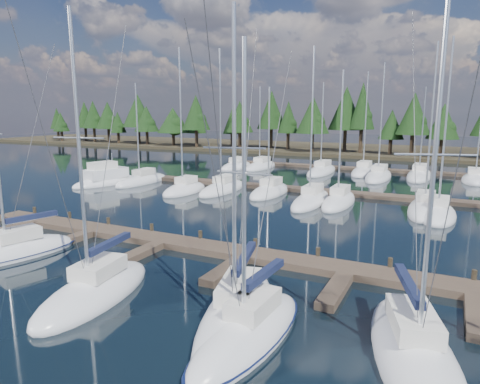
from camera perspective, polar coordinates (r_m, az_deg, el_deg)
The scene contains 12 objects.
ground at distance 36.88m, azimuth 9.10°, elevation -3.00°, with size 260.00×260.00×0.00m, color black.
far_shore at distance 95.23m, azimuth 19.96°, elevation 5.10°, with size 220.00×30.00×0.60m, color #332B1C.
main_dock at distance 25.49m, azimuth 0.52°, elevation -8.70°, with size 44.00×6.13×0.90m.
back_docks at distance 55.53m, azimuth 15.13°, elevation 1.61°, with size 50.00×21.80×0.40m.
front_sailboat_1 at distance 29.51m, azimuth -27.93°, elevation -7.08°, with size 4.63×8.19×13.53m.
front_sailboat_2 at distance 21.89m, azimuth -18.74°, elevation -12.44°, with size 4.00×8.26×13.73m.
front_sailboat_3 at distance 18.67m, azimuth -0.37°, elevation -16.05°, with size 4.99×9.84×13.31m.
front_sailboat_4 at distance 17.35m, azimuth 1.20°, elevation -18.27°, with size 2.91×8.10×11.93m.
front_sailboat_5 at distance 17.25m, azimuth 22.17°, elevation -19.32°, with size 5.20×9.42×13.38m.
back_sailboat_rows at distance 51.27m, azimuth 14.31°, elevation 0.98°, with size 49.47×33.43×15.82m.
motor_yacht_left at distance 53.88m, azimuth -17.39°, elevation 1.54°, with size 4.89×9.42×4.49m.
tree_line at distance 84.95m, azimuth 20.48°, elevation 9.27°, with size 184.61×11.88×13.46m.
Camera 1 is at (10.43, -4.29, 8.72)m, focal length 32.00 mm.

